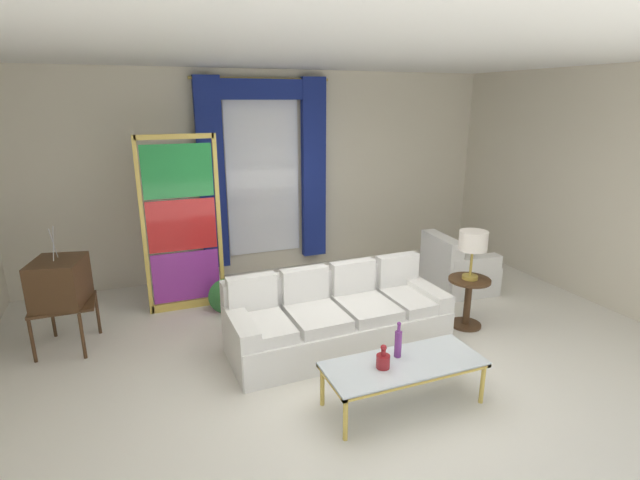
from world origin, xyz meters
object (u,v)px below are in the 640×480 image
coffee_table (404,366)px  table_lamp_brass (473,243)px  stained_glass_divider (182,229)px  armchair_white (456,270)px  vintage_tv (60,284)px  round_side_table (468,298)px  couch_white_long (335,318)px  bottle_blue_decanter (398,342)px  bottle_crystal_tall (383,360)px  peacock_figurine (228,298)px

coffee_table → table_lamp_brass: bearing=34.9°
coffee_table → stained_glass_divider: 3.23m
armchair_white → table_lamp_brass: (-0.58, -0.99, 0.74)m
vintage_tv → round_side_table: 4.50m
couch_white_long → bottle_blue_decanter: couch_white_long is taller
bottle_blue_decanter → armchair_white: (2.07, 1.93, -0.26)m
bottle_crystal_tall → armchair_white: size_ratio=0.24×
couch_white_long → vintage_tv: (-2.72, 0.99, 0.42)m
couch_white_long → round_side_table: couch_white_long is taller
bottle_blue_decanter → stained_glass_divider: stained_glass_divider is taller
couch_white_long → vintage_tv: bearing=160.0°
couch_white_long → table_lamp_brass: size_ratio=4.14×
peacock_figurine → vintage_tv: bearing=-174.2°
bottle_crystal_tall → stained_glass_divider: stained_glass_divider is taller
couch_white_long → peacock_figurine: couch_white_long is taller
stained_glass_divider → bottle_crystal_tall: bearing=-65.0°
vintage_tv → table_lamp_brass: (4.33, -1.17, 0.30)m
bottle_blue_decanter → stained_glass_divider: bearing=119.4°
couch_white_long → round_side_table: bearing=-6.3°
bottle_blue_decanter → round_side_table: 1.77m
coffee_table → peacock_figurine: (-1.07, 2.39, -0.15)m
couch_white_long → bottle_crystal_tall: couch_white_long is taller
bottle_blue_decanter → vintage_tv: 3.53m
table_lamp_brass → stained_glass_divider: bearing=150.0°
bottle_crystal_tall → round_side_table: (1.70, 1.05, -0.13)m
peacock_figurine → round_side_table: size_ratio=1.01×
stained_glass_divider → table_lamp_brass: (3.00, -1.73, -0.03)m
bottle_blue_decanter → table_lamp_brass: size_ratio=0.59×
couch_white_long → armchair_white: couch_white_long is taller
vintage_tv → armchair_white: vintage_tv is taller
bottle_crystal_tall → table_lamp_brass: bearing=31.6°
vintage_tv → peacock_figurine: vintage_tv is taller
stained_glass_divider → peacock_figurine: bearing=-41.6°
bottle_blue_decanter → bottle_crystal_tall: (-0.21, -0.11, -0.06)m
couch_white_long → round_side_table: 1.62m
coffee_table → round_side_table: size_ratio=2.35×
couch_white_long → round_side_table: (1.61, -0.18, 0.05)m
stained_glass_divider → armchair_white: bearing=-11.7°
bottle_blue_decanter → vintage_tv: bearing=143.5°
bottle_blue_decanter → armchair_white: 2.84m
table_lamp_brass → round_side_table: bearing=180.0°
armchair_white → table_lamp_brass: bearing=-120.1°
stained_glass_divider → round_side_table: 3.53m
peacock_figurine → round_side_table: (2.56, -1.35, 0.14)m
couch_white_long → stained_glass_divider: (-1.39, 1.55, 0.75)m
bottle_crystal_tall → couch_white_long: bearing=85.7°
coffee_table → armchair_white: size_ratio=1.59×
round_side_table → table_lamp_brass: (0.00, 0.00, 0.67)m
bottle_crystal_tall → table_lamp_brass: 2.07m
peacock_figurine → stained_glass_divider: bearing=138.4°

